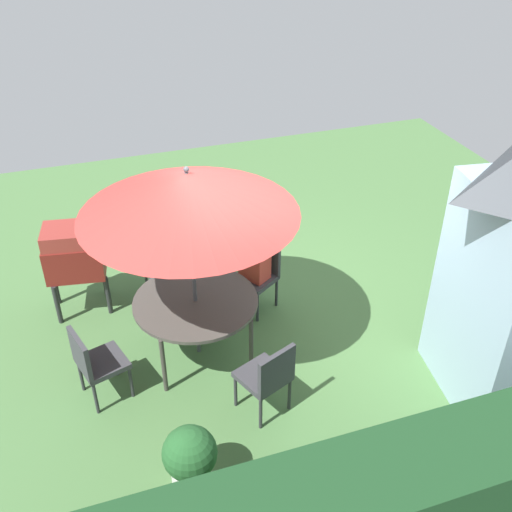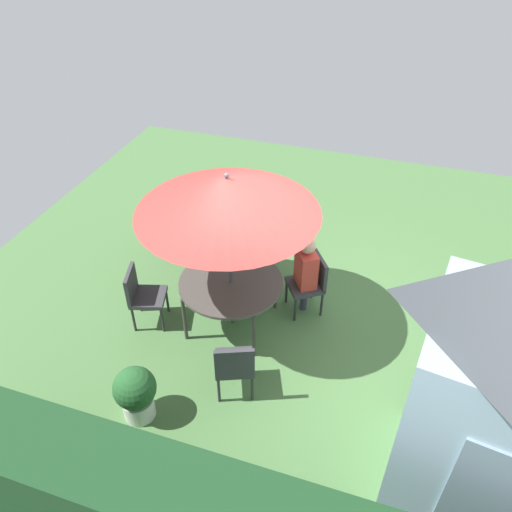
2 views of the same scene
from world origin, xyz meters
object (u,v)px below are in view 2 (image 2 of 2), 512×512
(chair_far_side, at_px, (250,242))
(chair_toward_house, at_px, (235,365))
(person_in_blue, at_px, (248,231))
(potted_plant_by_shed, at_px, (136,393))
(person_in_red, at_px, (306,267))
(patio_table, at_px, (231,284))
(chair_toward_hedge, at_px, (142,293))
(chair_near_shed, at_px, (311,281))
(bbq_grill, at_px, (188,212))
(patio_umbrella, at_px, (227,195))

(chair_far_side, distance_m, chair_toward_house, 2.46)
(person_in_blue, bearing_deg, potted_plant_by_shed, 83.02)
(potted_plant_by_shed, relative_size, person_in_red, 0.59)
(patio_table, xyz_separation_m, chair_toward_hedge, (1.18, 0.36, -0.19))
(chair_near_shed, distance_m, chair_toward_hedge, 2.37)
(chair_near_shed, bearing_deg, bbq_grill, -16.70)
(chair_near_shed, height_order, person_in_red, person_in_red)
(chair_far_side, relative_size, potted_plant_by_shed, 1.21)
(chair_near_shed, relative_size, chair_toward_house, 1.00)
(chair_near_shed, relative_size, chair_toward_hedge, 1.00)
(patio_umbrella, height_order, person_in_red, patio_umbrella)
(person_in_blue, bearing_deg, chair_toward_house, 104.81)
(patio_table, relative_size, chair_toward_house, 1.56)
(patio_table, bearing_deg, patio_umbrella, -165.96)
(patio_table, xyz_separation_m, chair_toward_house, (-0.46, 1.14, -0.19))
(patio_table, height_order, bbq_grill, bbq_grill)
(chair_near_shed, distance_m, person_in_red, 0.28)
(patio_table, distance_m, potted_plant_by_shed, 1.88)
(person_in_blue, bearing_deg, person_in_red, 150.95)
(chair_near_shed, relative_size, potted_plant_by_shed, 1.21)
(chair_toward_house, bearing_deg, person_in_red, -104.15)
(chair_toward_hedge, bearing_deg, patio_table, -163.26)
(potted_plant_by_shed, bearing_deg, chair_far_side, -96.59)
(chair_far_side, xyz_separation_m, chair_toward_hedge, (1.03, 1.61, 0.00))
(patio_table, distance_m, bbq_grill, 1.77)
(potted_plant_by_shed, bearing_deg, patio_umbrella, -105.89)
(chair_toward_house, relative_size, person_in_red, 0.71)
(potted_plant_by_shed, height_order, person_in_blue, person_in_blue)
(bbq_grill, xyz_separation_m, chair_near_shed, (-2.17, 0.65, -0.33))
(patio_umbrella, distance_m, chair_toward_house, 2.00)
(chair_toward_hedge, height_order, person_in_blue, person_in_blue)
(patio_umbrella, height_order, bbq_grill, patio_umbrella)
(chair_near_shed, xyz_separation_m, chair_toward_hedge, (2.15, 0.99, 0.00))
(patio_umbrella, relative_size, chair_toward_hedge, 2.66)
(patio_table, height_order, chair_toward_house, chair_toward_house)
(chair_toward_hedge, relative_size, potted_plant_by_shed, 1.21)
(potted_plant_by_shed, bearing_deg, person_in_blue, -96.98)
(patio_umbrella, relative_size, chair_near_shed, 2.66)
(chair_toward_house, bearing_deg, potted_plant_by_shed, 33.77)
(person_in_blue, bearing_deg, patio_umbrella, 97.19)
(chair_far_side, bearing_deg, chair_toward_hedge, 57.41)
(patio_umbrella, xyz_separation_m, chair_far_side, (0.16, -1.25, -1.58))
(bbq_grill, distance_m, chair_toward_house, 2.96)
(chair_toward_house, xyz_separation_m, person_in_red, (-0.43, -1.72, 0.26))
(patio_table, bearing_deg, person_in_blue, -82.81)
(patio_umbrella, height_order, person_in_blue, patio_umbrella)
(chair_toward_hedge, xyz_separation_m, person_in_red, (-2.08, -0.94, 0.26))
(patio_table, xyz_separation_m, potted_plant_by_shed, (0.51, 1.78, -0.30))
(potted_plant_by_shed, distance_m, person_in_blue, 2.99)
(person_in_red, bearing_deg, potted_plant_by_shed, 59.37)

